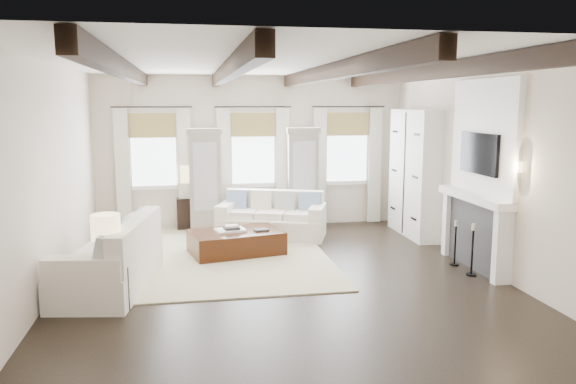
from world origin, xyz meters
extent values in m
plane|color=black|center=(0.00, 0.00, 0.00)|extent=(7.50, 7.50, 0.00)
cube|color=beige|center=(0.00, 3.75, 1.60)|extent=(6.50, 0.04, 3.20)
cube|color=beige|center=(0.00, -3.75, 1.60)|extent=(6.50, 0.04, 3.20)
cube|color=beige|center=(-3.25, 0.00, 1.60)|extent=(0.04, 7.50, 3.20)
cube|color=beige|center=(3.25, 0.00, 1.60)|extent=(0.04, 7.50, 3.20)
cube|color=white|center=(0.00, 0.00, 3.20)|extent=(6.50, 7.50, 0.04)
cube|color=black|center=(-2.20, 0.00, 3.08)|extent=(0.16, 7.40, 0.22)
cube|color=black|center=(-0.75, 0.00, 3.08)|extent=(0.16, 7.40, 0.22)
cube|color=black|center=(0.75, 0.00, 3.08)|extent=(0.16, 7.40, 0.22)
cube|color=black|center=(2.20, 0.00, 3.08)|extent=(0.16, 7.40, 0.22)
cube|color=white|center=(-2.05, 3.72, 1.65)|extent=(0.90, 0.03, 1.45)
cube|color=#9B8144|center=(-2.05, 3.66, 2.18)|extent=(0.94, 0.04, 0.50)
cube|color=silver|center=(-2.67, 3.62, 1.27)|extent=(0.28, 0.08, 2.50)
cube|color=silver|center=(-1.43, 3.62, 1.27)|extent=(0.28, 0.08, 2.50)
cylinder|color=black|center=(-2.05, 3.61, 2.55)|extent=(1.60, 0.02, 0.02)
cube|color=white|center=(0.00, 3.72, 1.65)|extent=(0.90, 0.03, 1.45)
cube|color=#9B8144|center=(0.00, 3.66, 2.18)|extent=(0.94, 0.04, 0.50)
cube|color=silver|center=(-0.62, 3.62, 1.27)|extent=(0.28, 0.08, 2.50)
cube|color=silver|center=(0.62, 3.62, 1.27)|extent=(0.28, 0.08, 2.50)
cylinder|color=black|center=(0.00, 3.61, 2.55)|extent=(1.60, 0.02, 0.02)
cube|color=white|center=(2.05, 3.72, 1.65)|extent=(0.90, 0.03, 1.45)
cube|color=#9B8144|center=(2.05, 3.66, 2.18)|extent=(0.94, 0.04, 0.50)
cube|color=silver|center=(1.43, 3.62, 1.27)|extent=(0.28, 0.08, 2.50)
cube|color=silver|center=(2.67, 3.62, 1.27)|extent=(0.28, 0.08, 2.50)
cylinder|color=black|center=(2.05, 3.61, 2.55)|extent=(1.60, 0.02, 0.02)
cube|color=gray|center=(-1.02, 3.53, 1.00)|extent=(0.64, 0.38, 2.00)
cube|color=#B2B7BA|center=(-1.02, 3.33, 1.15)|extent=(0.48, 0.02, 1.40)
cube|color=gray|center=(-1.02, 3.53, 2.06)|extent=(0.70, 0.42, 0.12)
cube|color=gray|center=(1.02, 3.53, 1.00)|extent=(0.64, 0.38, 2.00)
cube|color=#B2B7BA|center=(1.02, 3.33, 1.15)|extent=(0.48, 0.02, 1.40)
cube|color=gray|center=(1.02, 3.53, 2.06)|extent=(0.70, 0.42, 0.12)
cube|color=#2C2C2F|center=(3.16, 0.00, 0.55)|extent=(0.18, 1.50, 1.10)
cube|color=black|center=(3.13, 0.00, 0.40)|extent=(0.10, 0.90, 0.70)
cube|color=white|center=(3.12, -0.82, 0.55)|extent=(0.26, 0.14, 1.10)
cube|color=white|center=(3.12, 0.82, 0.55)|extent=(0.26, 0.14, 1.10)
cube|color=white|center=(3.09, 0.00, 1.16)|extent=(0.32, 1.90, 0.12)
cube|color=white|center=(3.20, 0.00, 2.10)|extent=(0.10, 1.90, 1.80)
cube|color=black|center=(3.13, 0.00, 1.85)|extent=(0.07, 1.10, 0.64)
cylinder|color=#FFD899|center=(3.15, -1.05, 1.75)|extent=(0.10, 0.10, 0.14)
cube|color=silver|center=(3.05, 2.35, 1.25)|extent=(0.40, 1.70, 2.50)
cube|color=black|center=(2.84, 2.35, 1.25)|extent=(0.01, 0.02, 2.40)
cube|color=beige|center=(-0.78, 1.58, 0.01)|extent=(3.48, 4.78, 0.02)
cube|color=white|center=(0.23, 2.66, 0.20)|extent=(2.28, 1.59, 0.40)
cube|color=white|center=(0.35, 3.00, 0.64)|extent=(1.94, 0.87, 0.50)
cube|color=white|center=(-0.63, 2.96, 0.53)|extent=(0.54, 0.93, 0.26)
cube|color=white|center=(1.09, 2.35, 0.53)|extent=(0.54, 0.93, 0.26)
cube|color=white|center=(-0.33, 2.80, 0.47)|extent=(0.72, 0.75, 0.14)
cube|color=white|center=(0.22, 2.61, 0.47)|extent=(0.72, 0.75, 0.14)
cube|color=white|center=(0.76, 2.42, 0.47)|extent=(0.72, 0.75, 0.14)
cube|color=#6B89B3|center=(-0.40, 3.09, 0.67)|extent=(0.46, 0.34, 0.43)
cube|color=silver|center=(0.06, 2.92, 0.67)|extent=(0.46, 0.34, 0.43)
cube|color=beige|center=(0.53, 2.76, 0.67)|extent=(0.46, 0.34, 0.43)
cube|color=#6B89B3|center=(1.00, 2.59, 0.67)|extent=(0.46, 0.34, 0.43)
cube|color=white|center=(-2.51, 0.02, 0.22)|extent=(1.40, 2.45, 0.44)
cube|color=white|center=(-2.12, -0.04, 0.71)|extent=(0.60, 2.21, 0.55)
cube|color=white|center=(-2.35, 1.02, 0.58)|extent=(1.02, 0.44, 0.29)
cube|color=white|center=(-2.68, -0.97, 0.58)|extent=(1.02, 0.44, 0.29)
cube|color=white|center=(-2.46, 0.66, 0.52)|extent=(0.75, 0.71, 0.15)
cube|color=white|center=(-2.57, 0.03, 0.52)|extent=(0.75, 0.71, 0.15)
cube|color=white|center=(-2.67, -0.60, 0.52)|extent=(0.75, 0.71, 0.15)
cube|color=#6B89B3|center=(-2.17, 0.80, 0.75)|extent=(0.31, 0.49, 0.48)
cube|color=silver|center=(-2.22, 0.48, 0.75)|extent=(0.31, 0.49, 0.48)
cube|color=beige|center=(-2.28, 0.15, 0.75)|extent=(0.31, 0.49, 0.48)
cube|color=#6B89B3|center=(-2.33, -0.17, 0.75)|extent=(0.31, 0.49, 0.48)
cube|color=silver|center=(-2.38, -0.50, 0.75)|extent=(0.31, 0.49, 0.48)
cube|color=beige|center=(-2.44, -0.82, 0.75)|extent=(0.31, 0.49, 0.48)
cube|color=black|center=(-0.57, 1.53, 0.20)|extent=(1.73, 1.28, 0.41)
cube|color=white|center=(-0.66, 1.53, 0.43)|extent=(0.57, 0.48, 0.04)
cube|color=#262628|center=(-0.64, 1.49, 0.47)|extent=(0.30, 0.25, 0.04)
cube|color=beige|center=(-0.64, 1.52, 0.50)|extent=(0.25, 0.21, 0.03)
cube|color=#262628|center=(-0.13, 1.48, 0.42)|extent=(0.27, 0.23, 0.03)
cube|color=black|center=(-2.43, -0.71, 0.29)|extent=(0.57, 0.57, 0.57)
cylinder|color=black|center=(-2.43, -0.71, 0.73)|extent=(0.15, 0.15, 0.31)
cylinder|color=#F9D89E|center=(-2.43, -0.71, 1.05)|extent=(0.37, 0.37, 0.33)
cube|color=black|center=(-1.40, 3.73, 0.33)|extent=(0.44, 0.44, 0.66)
cylinder|color=black|center=(-1.40, 3.73, 0.83)|extent=(0.15, 0.15, 0.33)
cylinder|color=#F9D89E|center=(-1.40, 3.73, 1.17)|extent=(0.40, 0.40, 0.35)
cylinder|color=black|center=(2.90, -0.36, 0.01)|extent=(0.16, 0.16, 0.02)
cylinder|color=black|center=(2.90, -0.36, 0.36)|extent=(0.03, 0.03, 0.72)
cylinder|color=beige|center=(2.90, -0.36, 0.76)|extent=(0.06, 0.06, 0.10)
cylinder|color=black|center=(2.90, 0.20, 0.01)|extent=(0.15, 0.15, 0.02)
cylinder|color=black|center=(2.90, 0.20, 0.33)|extent=(0.03, 0.03, 0.66)
cylinder|color=beige|center=(2.90, 0.20, 0.70)|extent=(0.06, 0.06, 0.09)
camera|label=1|loc=(-1.36, -8.08, 2.63)|focal=35.00mm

